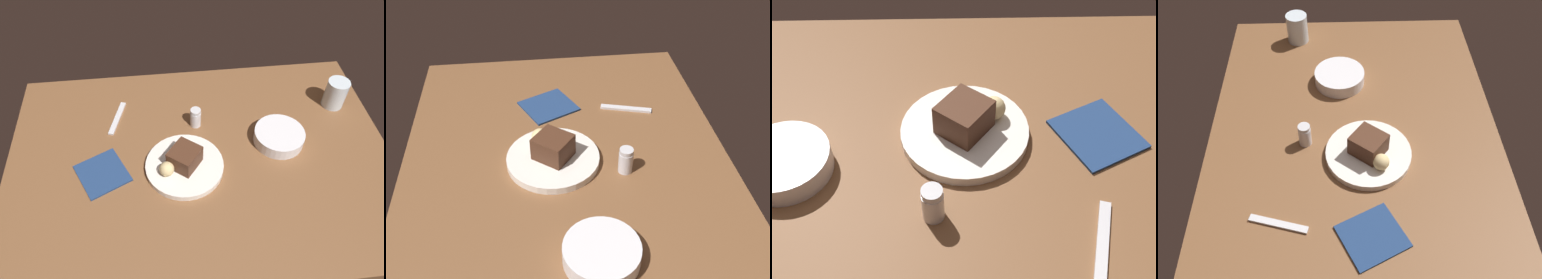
{
  "view_description": "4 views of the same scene",
  "coord_description": "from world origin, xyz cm",
  "views": [
    {
      "loc": [
        10.84,
        70.92,
        94.33
      ],
      "look_at": [
        2.42,
        -3.17,
        8.12
      ],
      "focal_mm": 34.76,
      "sensor_mm": 36.0,
      "label": 1
    },
    {
      "loc": [
        -80.07,
        7.35,
        78.8
      ],
      "look_at": [
        6.51,
        -3.01,
        8.81
      ],
      "focal_mm": 41.65,
      "sensor_mm": 36.0,
      "label": 2
    },
    {
      "loc": [
        3.9,
        -56.63,
        68.11
      ],
      "look_at": [
        5.16,
        -2.98,
        8.99
      ],
      "focal_mm": 44.39,
      "sensor_mm": 36.0,
      "label": 3
    },
    {
      "loc": [
        77.52,
        -3.91,
        93.42
      ],
      "look_at": [
        2.57,
        -1.49,
        6.86
      ],
      "focal_mm": 38.98,
      "sensor_mm": 36.0,
      "label": 4
    }
  ],
  "objects": [
    {
      "name": "dining_table",
      "position": [
        0.0,
        0.0,
        1.5
      ],
      "size": [
        120.0,
        84.0,
        3.0
      ],
      "primitive_type": "cube",
      "color": "brown",
      "rests_on": "ground"
    },
    {
      "name": "dessert_plate",
      "position": [
        5.44,
        3.5,
        3.98
      ],
      "size": [
        23.64,
        23.64,
        1.96
      ],
      "primitive_type": "cylinder",
      "color": "white",
      "rests_on": "dining_table"
    },
    {
      "name": "chocolate_cake_slice",
      "position": [
        5.35,
        3.37,
        7.99
      ],
      "size": [
        11.37,
        11.47,
        6.07
      ],
      "primitive_type": "cube",
      "rotation": [
        0.0,
        0.0,
        0.9
      ],
      "color": "#472819",
      "rests_on": "dessert_plate"
    },
    {
      "name": "bread_roll",
      "position": [
        10.88,
        6.42,
        7.17
      ],
      "size": [
        4.42,
        4.42,
        4.42
      ],
      "primitive_type": "sphere",
      "color": "#DBC184",
      "rests_on": "dessert_plate"
    },
    {
      "name": "salt_shaker",
      "position": [
        -0.16,
        -14.07,
        6.38
      ],
      "size": [
        3.61,
        3.61,
        6.86
      ],
      "color": "silver",
      "rests_on": "dining_table"
    },
    {
      "name": "water_glass",
      "position": [
        -49.07,
        -18.47,
        8.07
      ],
      "size": [
        7.35,
        7.35,
        10.14
      ],
      "primitive_type": "cylinder",
      "color": "silver",
      "rests_on": "dining_table"
    },
    {
      "name": "side_bowl",
      "position": [
        -25.7,
        -3.96,
        5.06
      ],
      "size": [
        15.96,
        15.96,
        4.12
      ],
      "primitive_type": "cylinder",
      "color": "silver",
      "rests_on": "dining_table"
    },
    {
      "name": "dessert_spoon",
      "position": [
        26.18,
        -19.7,
        3.35
      ],
      "size": [
        5.81,
        14.92,
        0.7
      ],
      "primitive_type": "cube",
      "rotation": [
        0.0,
        0.0,
        4.44
      ],
      "color": "silver",
      "rests_on": "dining_table"
    },
    {
      "name": "folded_napkin",
      "position": [
        30.22,
        3.01,
        3.3
      ],
      "size": [
        18.28,
        18.68,
        0.6
      ],
      "primitive_type": "cube",
      "rotation": [
        0.0,
        0.0,
        0.46
      ],
      "color": "navy",
      "rests_on": "dining_table"
    }
  ]
}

